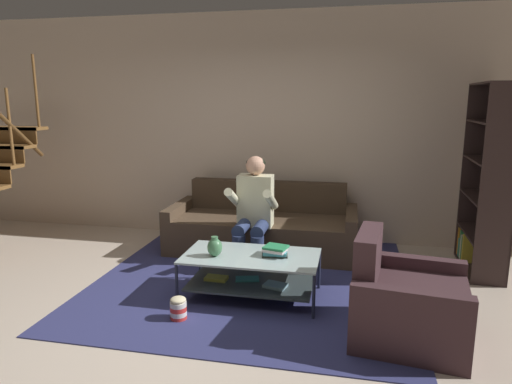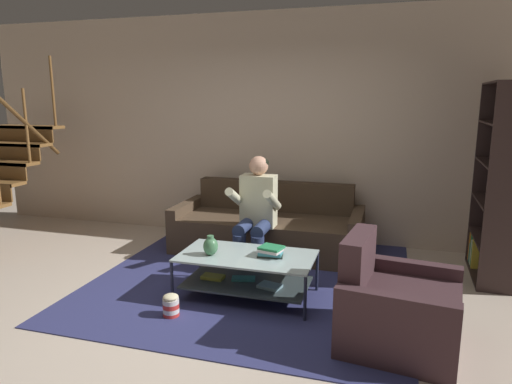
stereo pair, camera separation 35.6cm
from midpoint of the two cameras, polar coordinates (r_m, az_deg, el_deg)
The scene contains 11 objects.
ground at distance 4.06m, azimuth -8.75°, elevation -15.29°, with size 16.80×16.80×0.00m, color beige.
back_partition at distance 6.00m, azimuth -0.88°, elevation 7.99°, with size 8.40×0.12×2.90m, color beige.
couch at distance 5.57m, azimuth -0.97°, elevation -4.62°, with size 2.24×0.94×0.80m.
person_seated_center at distance 4.96m, azimuth -2.37°, elevation -2.03°, with size 0.50×0.58×1.22m.
coffee_table at distance 4.28m, azimuth -3.08°, elevation -9.68°, with size 1.24×0.67×0.42m.
area_rug at distance 4.90m, azimuth -2.19°, elevation -10.25°, with size 3.11×3.32×0.01m.
vase at distance 4.21m, azimuth -7.62°, elevation -6.86°, with size 0.14×0.14×0.19m.
book_stack at distance 4.19m, azimuth -0.03°, elevation -7.42°, with size 0.25×0.22×0.09m.
bookshelf at distance 5.36m, azimuth 25.48°, elevation -0.06°, with size 0.37×0.97×1.99m.
armchair at distance 3.73m, azimuth 15.55°, elevation -13.39°, with size 0.93×0.93×0.83m.
popcorn_tub at distance 4.03m, azimuth -12.27°, elevation -14.07°, with size 0.14×0.14×0.20m.
Camera 1 is at (1.14, -3.42, 1.83)m, focal length 32.00 mm.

